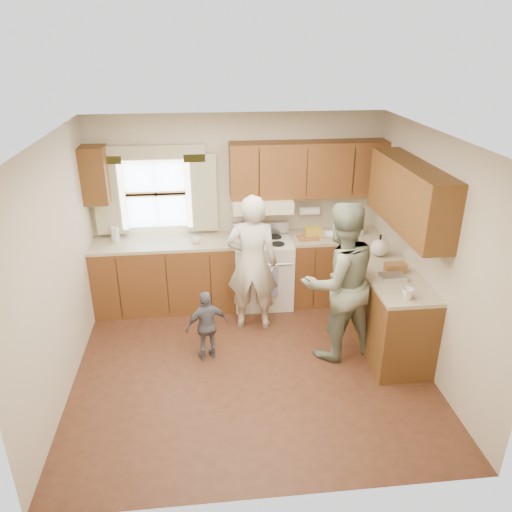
{
  "coord_description": "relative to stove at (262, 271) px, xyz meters",
  "views": [
    {
      "loc": [
        -0.44,
        -4.56,
        3.36
      ],
      "look_at": [
        0.1,
        0.4,
        1.15
      ],
      "focal_mm": 35.0,
      "sensor_mm": 36.0,
      "label": 1
    }
  ],
  "objects": [
    {
      "name": "kitchen_fixtures",
      "position": [
        0.32,
        -0.36,
        0.37
      ],
      "size": [
        3.8,
        2.25,
        2.15
      ],
      "color": "#43230E",
      "rests_on": "ground"
    },
    {
      "name": "woman_right",
      "position": [
        0.68,
        -1.29,
        0.44
      ],
      "size": [
        1.03,
        0.9,
        1.81
      ],
      "primitive_type": "imported",
      "rotation": [
        0.0,
        0.0,
        3.41
      ],
      "color": "#273B29",
      "rests_on": "ground"
    },
    {
      "name": "child",
      "position": [
        -0.76,
        -1.22,
        -0.05
      ],
      "size": [
        0.53,
        0.33,
        0.83
      ],
      "primitive_type": "imported",
      "rotation": [
        0.0,
        0.0,
        3.42
      ],
      "color": "slate",
      "rests_on": "ground"
    },
    {
      "name": "woman_left",
      "position": [
        -0.2,
        -0.59,
        0.39
      ],
      "size": [
        0.68,
        0.5,
        1.71
      ],
      "primitive_type": "imported",
      "rotation": [
        0.0,
        0.0,
        2.99
      ],
      "color": "beige",
      "rests_on": "ground"
    },
    {
      "name": "room",
      "position": [
        -0.3,
        -1.44,
        0.78
      ],
      "size": [
        3.8,
        3.8,
        3.8
      ],
      "color": "#412314",
      "rests_on": "ground"
    },
    {
      "name": "stove",
      "position": [
        0.0,
        0.0,
        0.0
      ],
      "size": [
        0.76,
        0.67,
        1.07
      ],
      "color": "silver",
      "rests_on": "ground"
    }
  ]
}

